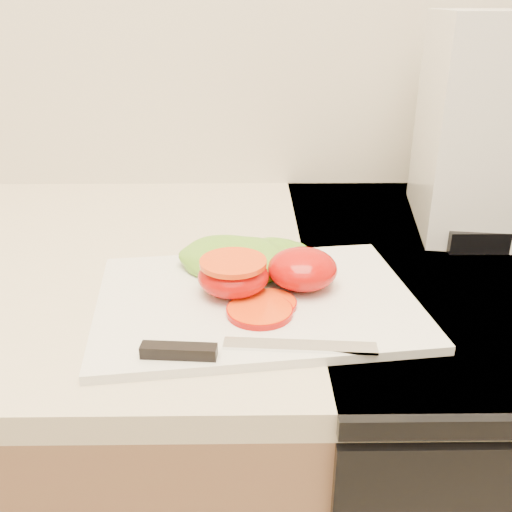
{
  "coord_description": "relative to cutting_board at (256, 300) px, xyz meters",
  "views": [
    {
      "loc": [
        0.1,
        0.98,
        1.24
      ],
      "look_at": [
        0.11,
        1.55,
        0.99
      ],
      "focal_mm": 40.0,
      "sensor_mm": 36.0,
      "label": 1
    }
  ],
  "objects": [
    {
      "name": "tomato_slice_0",
      "position": [
        0.0,
        -0.04,
        0.01
      ],
      "size": [
        0.07,
        0.07,
        0.01
      ],
      "primitive_type": "cylinder",
      "color": "#F84A0A",
      "rests_on": "cutting_board"
    },
    {
      "name": "tomato_half_cut",
      "position": [
        -0.03,
        0.01,
        0.03
      ],
      "size": [
        0.08,
        0.08,
        0.04
      ],
      "color": "#B70E0D",
      "rests_on": "cutting_board"
    },
    {
      "name": "tomato_slice_1",
      "position": [
        0.01,
        -0.02,
        0.01
      ],
      "size": [
        0.06,
        0.06,
        0.01
      ],
      "primitive_type": "cylinder",
      "color": "#F84A0A",
      "rests_on": "cutting_board"
    },
    {
      "name": "lettuce_leaf_1",
      "position": [
        0.02,
        0.08,
        0.02
      ],
      "size": [
        0.13,
        0.12,
        0.02
      ],
      "primitive_type": "ellipsoid",
      "rotation": [
        0.0,
        0.0,
        0.45
      ],
      "color": "#76B12E",
      "rests_on": "cutting_board"
    },
    {
      "name": "cutting_board",
      "position": [
        0.0,
        0.0,
        0.0
      ],
      "size": [
        0.38,
        0.29,
        0.01
      ],
      "primitive_type": "cube",
      "rotation": [
        0.0,
        0.0,
        0.12
      ],
      "color": "silver",
      "rests_on": "counter"
    },
    {
      "name": "knife",
      "position": [
        -0.03,
        -0.11,
        0.01
      ],
      "size": [
        0.22,
        0.04,
        0.01
      ],
      "rotation": [
        0.0,
        0.0,
        -0.08
      ],
      "color": "silver",
      "rests_on": "cutting_board"
    },
    {
      "name": "lettuce_leaf_0",
      "position": [
        -0.02,
        0.07,
        0.02
      ],
      "size": [
        0.17,
        0.13,
        0.03
      ],
      "primitive_type": "ellipsoid",
      "rotation": [
        0.0,
        0.0,
        -0.28
      ],
      "color": "#76B12E",
      "rests_on": "cutting_board"
    },
    {
      "name": "appliance",
      "position": [
        0.35,
        0.26,
        0.15
      ],
      "size": [
        0.23,
        0.28,
        0.3
      ],
      "primitive_type": "cube",
      "rotation": [
        0.0,
        0.0,
        -0.15
      ],
      "color": "white",
      "rests_on": "counter"
    },
    {
      "name": "tomato_half_dome",
      "position": [
        0.05,
        0.02,
        0.03
      ],
      "size": [
        0.08,
        0.08,
        0.04
      ],
      "primitive_type": "ellipsoid",
      "color": "#B70E0D",
      "rests_on": "cutting_board"
    },
    {
      "name": "counter",
      "position": [
        -0.11,
        0.14,
        -0.47
      ],
      "size": [
        3.92,
        0.65,
        0.93
      ],
      "color": "brown",
      "rests_on": "ground"
    }
  ]
}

